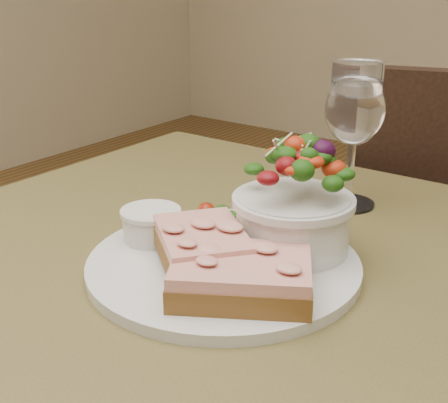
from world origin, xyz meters
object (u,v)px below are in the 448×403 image
Objects in this scene: sandwich_front at (241,276)px; wine_glass at (355,114)px; cafe_table at (220,344)px; salad_bowl at (294,198)px; ramekin at (151,223)px; dinner_plate at (223,265)px; sandwich_back at (202,245)px; chair_far at (448,356)px.

wine_glass is at bearing 65.78° from sandwich_front.
salad_bowl reaches higher than cafe_table.
cafe_table is at bearing 10.21° from ramekin.
dinner_plate is 2.04× the size of sandwich_back.
chair_far is 0.87m from sandwich_front.
sandwich_front reaches higher than dinner_plate.
sandwich_front is at bearing 71.67° from chair_far.
chair_far is 3.14× the size of dinner_plate.
sandwich_front is 0.15m from ramekin.
sandwich_front is 0.31m from wine_glass.
ramekin reaches higher than sandwich_front.
wine_glass reaches higher than sandwich_back.
dinner_plate is (0.01, -0.01, 0.11)m from cafe_table.
chair_far reaches higher than salad_bowl.
wine_glass reaches higher than chair_far.
salad_bowl is (0.04, 0.06, 0.07)m from dinner_plate.
salad_bowl is at bearing 97.78° from sandwich_back.
sandwich_back is at bearing -11.54° from ramekin.
salad_bowl is (0.06, 0.06, 0.17)m from cafe_table.
wine_glass reaches higher than cafe_table.
sandwich_front is at bearing 19.85° from sandwich_back.
chair_far is 0.86m from ramekin.
cafe_table is 0.33m from wine_glass.
wine_glass is at bearing 122.11° from sandwich_back.
sandwich_back is 0.09m from ramekin.
cafe_table is 12.82× the size of ramekin.
sandwich_front is 1.27× the size of salad_bowl.
sandwich_back is at bearing -110.21° from dinner_plate.
dinner_plate is 0.10m from salad_bowl.
wine_glass reaches higher than ramekin.
salad_bowl is at bearing 26.99° from ramekin.
cafe_table is 0.89× the size of chair_far.
chair_far is 5.60× the size of sandwich_front.
cafe_table is 0.19m from salad_bowl.
dinner_plate is 0.28m from wine_glass.
ramekin is at bearing -114.76° from wine_glass.
cafe_table is 5.70× the size of sandwich_back.
cafe_table is 0.16m from ramekin.
wine_glass is at bearing 66.08° from chair_far.
cafe_table is 4.98× the size of sandwich_front.
salad_bowl is at bearing 45.22° from cafe_table.
sandwich_back is 0.29m from wine_glass.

